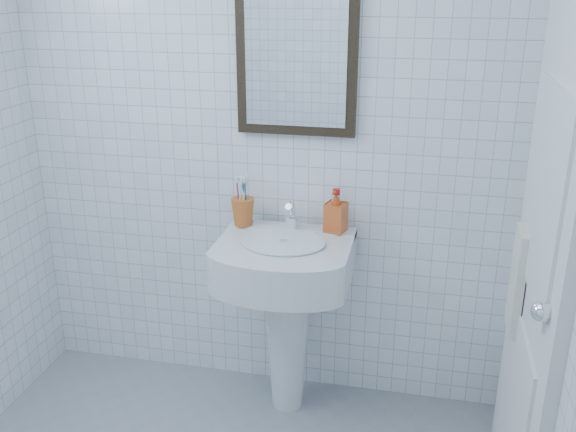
# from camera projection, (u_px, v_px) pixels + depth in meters

# --- Properties ---
(wall_back) EXTENTS (2.20, 0.02, 2.50)m
(wall_back) POSITION_uv_depth(u_px,v_px,m) (262.00, 129.00, 2.76)
(wall_back) COLOR white
(wall_back) RESTS_ON ground
(washbasin) EXTENTS (0.55, 0.41, 0.85)m
(washbasin) POSITION_uv_depth(u_px,v_px,m) (286.00, 296.00, 2.77)
(washbasin) COLOR white
(washbasin) RESTS_ON ground
(faucet) EXTENTS (0.05, 0.12, 0.13)m
(faucet) POSITION_uv_depth(u_px,v_px,m) (291.00, 217.00, 2.75)
(faucet) COLOR white
(faucet) RESTS_ON washbasin
(toothbrush_cup) EXTENTS (0.11, 0.11, 0.12)m
(toothbrush_cup) POSITION_uv_depth(u_px,v_px,m) (243.00, 212.00, 2.79)
(toothbrush_cup) COLOR #C35C23
(toothbrush_cup) RESTS_ON washbasin
(soap_dispenser) EXTENTS (0.10, 0.10, 0.19)m
(soap_dispenser) POSITION_uv_depth(u_px,v_px,m) (336.00, 210.00, 2.71)
(soap_dispenser) COLOR #BD4512
(soap_dispenser) RESTS_ON washbasin
(wall_mirror) EXTENTS (0.50, 0.04, 0.62)m
(wall_mirror) POSITION_uv_depth(u_px,v_px,m) (296.00, 59.00, 2.60)
(wall_mirror) COLOR black
(wall_mirror) RESTS_ON wall_back
(bathroom_door) EXTENTS (0.04, 0.80, 2.00)m
(bathroom_door) POSITION_uv_depth(u_px,v_px,m) (541.00, 268.00, 2.03)
(bathroom_door) COLOR silver
(bathroom_door) RESTS_ON ground
(towel_ring) EXTENTS (0.01, 0.18, 0.18)m
(towel_ring) POSITION_uv_depth(u_px,v_px,m) (530.00, 234.00, 2.17)
(towel_ring) COLOR white
(towel_ring) RESTS_ON wall_right
(hand_towel) EXTENTS (0.03, 0.16, 0.38)m
(hand_towel) POSITION_uv_depth(u_px,v_px,m) (517.00, 281.00, 2.24)
(hand_towel) COLOR white
(hand_towel) RESTS_ON towel_ring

